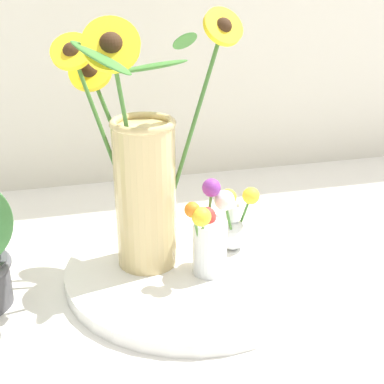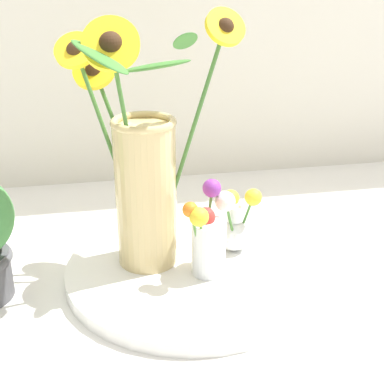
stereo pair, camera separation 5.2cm
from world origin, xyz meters
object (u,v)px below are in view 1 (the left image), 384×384
serving_tray (192,269)px  mason_jar_sunflowers (142,173)px  vase_small_center (208,237)px  vase_bulb_right (232,221)px

serving_tray → mason_jar_sunflowers: bearing=158.5°
serving_tray → vase_small_center: vase_small_center is taller
mason_jar_sunflowers → vase_bulb_right: 0.20m
vase_small_center → mason_jar_sunflowers: bearing=147.0°
mason_jar_sunflowers → vase_small_center: (0.10, -0.06, -0.10)m
vase_small_center → vase_bulb_right: size_ratio=1.18×
mason_jar_sunflowers → vase_small_center: mason_jar_sunflowers is taller
vase_bulb_right → serving_tray: bearing=-158.7°
mason_jar_sunflowers → vase_bulb_right: size_ratio=3.27×
serving_tray → vase_bulb_right: size_ratio=3.34×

